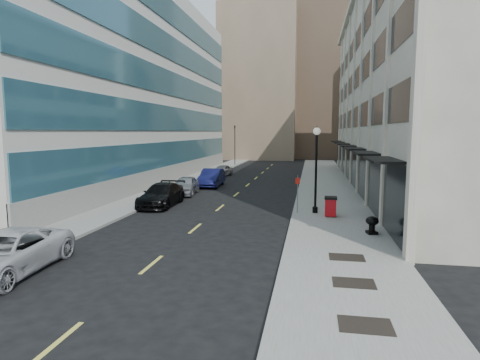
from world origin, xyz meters
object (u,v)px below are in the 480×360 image
(car_white_van, at_px, (5,254))
(car_black_pickup, at_px, (162,195))
(traffic_signal, at_px, (235,128))
(car_silver_sedan, at_px, (186,185))
(trash_bin, at_px, (331,206))
(car_grey_sedan, at_px, (222,171))
(lamppost, at_px, (316,162))
(urn_planter, at_px, (372,223))
(sign_post, at_px, (298,189))
(car_blue_sedan, at_px, (212,178))

(car_white_van, distance_m, car_black_pickup, 13.99)
(traffic_signal, bearing_deg, car_silver_sedan, -87.29)
(trash_bin, bearing_deg, car_grey_sedan, 120.35)
(car_grey_sedan, xyz_separation_m, lamppost, (10.56, -20.37, 2.66))
(trash_bin, distance_m, urn_planter, 4.28)
(car_silver_sedan, bearing_deg, car_black_pickup, -96.99)
(lamppost, bearing_deg, urn_planter, -60.48)
(car_black_pickup, relative_size, sign_post, 2.27)
(car_white_van, relative_size, urn_planter, 6.41)
(traffic_signal, distance_m, sign_post, 37.45)
(lamppost, bearing_deg, car_grey_sedan, 117.40)
(traffic_signal, distance_m, urn_planter, 42.99)
(traffic_signal, bearing_deg, car_grey_sedan, -84.85)
(lamppost, distance_m, urn_planter, 6.15)
(sign_post, bearing_deg, traffic_signal, 107.20)
(sign_post, height_order, urn_planter, sign_post)
(car_black_pickup, xyz_separation_m, sign_post, (9.52, -1.64, 0.90))
(car_grey_sedan, bearing_deg, car_black_pickup, -82.28)
(car_white_van, height_order, car_black_pickup, car_white_van)
(car_white_van, relative_size, car_blue_sedan, 1.11)
(car_grey_sedan, height_order, lamppost, lamppost)
(lamppost, xyz_separation_m, sign_post, (-1.10, -0.36, -1.65))
(car_grey_sedan, bearing_deg, urn_planter, -54.29)
(traffic_signal, xyz_separation_m, lamppost, (11.90, -35.28, -2.39))
(sign_post, xyz_separation_m, urn_planter, (3.84, -4.48, -1.00))
(car_blue_sedan, bearing_deg, car_white_van, -95.89)
(car_blue_sedan, xyz_separation_m, sign_post, (8.50, -11.99, 0.84))
(urn_planter, bearing_deg, car_black_pickup, 155.40)
(car_black_pickup, bearing_deg, traffic_signal, 91.23)
(car_silver_sedan, distance_m, trash_bin, 13.68)
(traffic_signal, distance_m, car_silver_sedan, 29.20)
(car_grey_sedan, xyz_separation_m, trash_bin, (11.45, -21.34, 0.12))
(traffic_signal, bearing_deg, sign_post, -73.14)
(car_black_pickup, xyz_separation_m, trash_bin, (11.51, -2.26, 0.01))
(sign_post, bearing_deg, trash_bin, -16.97)
(car_blue_sedan, bearing_deg, trash_bin, -52.37)
(car_blue_sedan, height_order, sign_post, sign_post)
(car_silver_sedan, distance_m, car_blue_sedan, 5.19)
(car_silver_sedan, xyz_separation_m, car_grey_sedan, (-0.02, 13.83, -0.08))
(car_grey_sedan, relative_size, sign_post, 1.66)
(lamppost, height_order, urn_planter, lamppost)
(traffic_signal, bearing_deg, car_white_van, -89.16)
(traffic_signal, height_order, car_silver_sedan, traffic_signal)
(traffic_signal, height_order, car_white_van, traffic_signal)
(traffic_signal, height_order, sign_post, traffic_signal)
(car_silver_sedan, distance_m, urn_planter, 17.48)
(car_blue_sedan, bearing_deg, urn_planter, -55.29)
(lamppost, bearing_deg, traffic_signal, 108.64)
(car_black_pickup, height_order, trash_bin, car_black_pickup)
(car_white_van, height_order, sign_post, sign_post)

